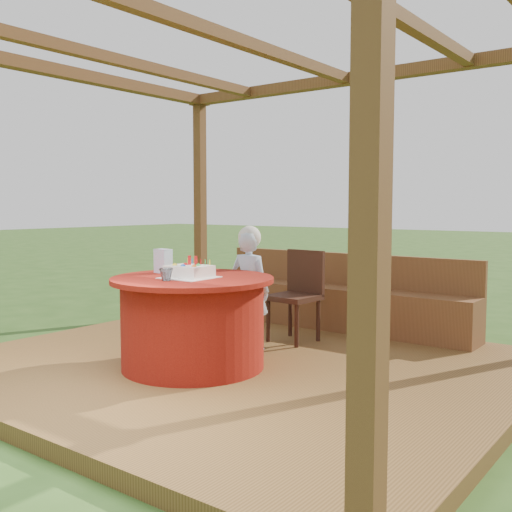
{
  "coord_description": "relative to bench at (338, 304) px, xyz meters",
  "views": [
    {
      "loc": [
        3.12,
        -3.91,
        1.44
      ],
      "look_at": [
        0.0,
        0.25,
        1.0
      ],
      "focal_mm": 42.0,
      "sensor_mm": 36.0,
      "label": 1
    }
  ],
  "objects": [
    {
      "name": "pergola",
      "position": [
        0.0,
        -1.72,
        2.02
      ],
      "size": [
        4.5,
        4.0,
        2.72
      ],
      "color": "brown",
      "rests_on": "deck"
    },
    {
      "name": "birthday_cake",
      "position": [
        -0.16,
        -2.15,
        0.53
      ],
      "size": [
        0.39,
        0.39,
        0.18
      ],
      "color": "white",
      "rests_on": "table"
    },
    {
      "name": "ground",
      "position": [
        0.0,
        -1.72,
        -0.38
      ],
      "size": [
        60.0,
        60.0,
        0.0
      ],
      "primitive_type": "plane",
      "color": "#284A18",
      "rests_on": "ground"
    },
    {
      "name": "table",
      "position": [
        -0.17,
        -2.09,
        0.11
      ],
      "size": [
        1.32,
        1.32,
        0.74
      ],
      "color": "maroon",
      "rests_on": "deck"
    },
    {
      "name": "bench",
      "position": [
        0.0,
        0.0,
        0.0
      ],
      "size": [
        3.0,
        0.42,
        0.8
      ],
      "color": "brown",
      "rests_on": "deck"
    },
    {
      "name": "drinking_glass",
      "position": [
        -0.17,
        -2.39,
        0.53
      ],
      "size": [
        0.14,
        0.14,
        0.1
      ],
      "primitive_type": "imported",
      "rotation": [
        0.0,
        0.0,
        0.43
      ],
      "color": "silver",
      "rests_on": "table"
    },
    {
      "name": "elderly_woman",
      "position": [
        -0.19,
        -1.31,
        0.32
      ],
      "size": [
        0.42,
        0.29,
        1.14
      ],
      "color": "#A5CDF6",
      "rests_on": "deck"
    },
    {
      "name": "chair",
      "position": [
        -0.03,
        -0.75,
        0.22
      ],
      "size": [
        0.46,
        0.46,
        0.88
      ],
      "color": "#391D12",
      "rests_on": "deck"
    },
    {
      "name": "deck",
      "position": [
        0.0,
        -1.72,
        -0.32
      ],
      "size": [
        4.5,
        4.0,
        0.12
      ],
      "primitive_type": "cube",
      "color": "brown",
      "rests_on": "ground"
    },
    {
      "name": "gift_bag",
      "position": [
        -0.58,
        -2.03,
        0.58
      ],
      "size": [
        0.15,
        0.1,
        0.21
      ],
      "primitive_type": "cube",
      "rotation": [
        0.0,
        0.0,
        -0.09
      ],
      "color": "#E795CF",
      "rests_on": "table"
    }
  ]
}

